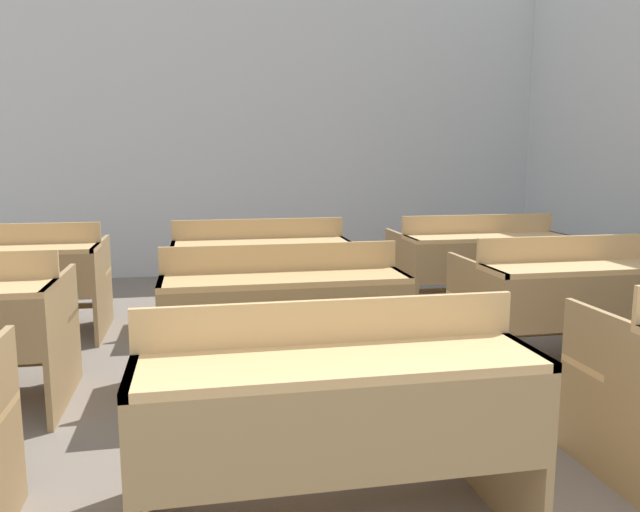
# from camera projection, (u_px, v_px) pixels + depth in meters

# --- Properties ---
(wall_back) EXTENTS (7.23, 0.06, 3.11)m
(wall_back) POSITION_uv_depth(u_px,v_px,m) (213.00, 127.00, 6.45)
(wall_back) COLOR silver
(wall_back) RESTS_ON ground_plane
(bench_front_center) EXTENTS (1.25, 0.76, 0.80)m
(bench_front_center) POSITION_uv_depth(u_px,v_px,m) (329.00, 406.00, 2.06)
(bench_front_center) COLOR #94764C
(bench_front_center) RESTS_ON ground_plane
(bench_second_center) EXTENTS (1.25, 0.76, 0.80)m
(bench_second_center) POSITION_uv_depth(u_px,v_px,m) (281.00, 311.00, 3.32)
(bench_second_center) COLOR olive
(bench_second_center) RESTS_ON ground_plane
(bench_second_right) EXTENTS (1.25, 0.76, 0.80)m
(bench_second_right) POSITION_uv_depth(u_px,v_px,m) (574.00, 296.00, 3.65)
(bench_second_right) COLOR #97794F
(bench_second_right) RESTS_ON ground_plane
(bench_third_left) EXTENTS (1.25, 0.76, 0.80)m
(bench_third_left) POSITION_uv_depth(u_px,v_px,m) (8.00, 276.00, 4.27)
(bench_third_left) COLOR #97784E
(bench_third_left) RESTS_ON ground_plane
(bench_third_center) EXTENTS (1.25, 0.76, 0.80)m
(bench_third_center) POSITION_uv_depth(u_px,v_px,m) (260.00, 268.00, 4.59)
(bench_third_center) COLOR #95764C
(bench_third_center) RESTS_ON ground_plane
(bench_third_right) EXTENTS (1.25, 0.76, 0.80)m
(bench_third_right) POSITION_uv_depth(u_px,v_px,m) (477.00, 260.00, 4.91)
(bench_third_right) COLOR #9A7C52
(bench_third_right) RESTS_ON ground_plane
(wastepaper_bin) EXTENTS (0.27, 0.27, 0.31)m
(wastepaper_bin) POSITION_uv_depth(u_px,v_px,m) (557.00, 270.00, 6.05)
(wastepaper_bin) COLOR #1E6B33
(wastepaper_bin) RESTS_ON ground_plane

